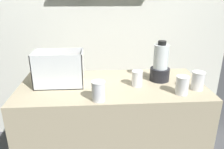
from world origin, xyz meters
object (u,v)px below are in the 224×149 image
at_px(carrot_display_bin, 62,74).
at_px(juice_cup_orange_left, 137,79).
at_px(juice_cup_beet_far_left, 98,92).
at_px(juice_cup_beet_right, 198,82).
at_px(juice_cup_beet_middle, 182,86).
at_px(blender_pitcher, 160,65).

bearing_deg(carrot_display_bin, juice_cup_orange_left, -6.53).
distance_m(carrot_display_bin, juice_cup_orange_left, 0.56).
distance_m(juice_cup_beet_far_left, juice_cup_beet_right, 0.72).
relative_size(juice_cup_beet_far_left, juice_cup_orange_left, 1.13).
relative_size(juice_cup_beet_far_left, juice_cup_beet_middle, 1.02).
bearing_deg(juice_cup_orange_left, juice_cup_beet_middle, -29.16).
bearing_deg(juice_cup_beet_middle, juice_cup_beet_far_left, -174.38).
relative_size(blender_pitcher, juice_cup_beet_middle, 2.46).
relative_size(carrot_display_bin, juice_cup_orange_left, 3.07).
height_order(juice_cup_orange_left, juice_cup_beet_right, juice_cup_beet_right).
distance_m(blender_pitcher, juice_cup_orange_left, 0.23).
bearing_deg(carrot_display_bin, juice_cup_beet_middle, -14.75).
distance_m(carrot_display_bin, juice_cup_beet_far_left, 0.39).
bearing_deg(blender_pitcher, juice_cup_orange_left, -153.38).
xyz_separation_m(carrot_display_bin, blender_pitcher, (0.76, 0.03, 0.04)).
xyz_separation_m(juice_cup_beet_far_left, juice_cup_beet_right, (0.71, 0.12, 0.00)).
xyz_separation_m(blender_pitcher, juice_cup_beet_middle, (0.09, -0.26, -0.07)).
distance_m(juice_cup_orange_left, juice_cup_beet_middle, 0.32).
xyz_separation_m(juice_cup_orange_left, juice_cup_beet_middle, (0.28, -0.16, 0.01)).
bearing_deg(juice_cup_orange_left, juice_cup_beet_right, -12.23).
distance_m(juice_cup_beet_far_left, juice_cup_beet_middle, 0.57).
xyz_separation_m(carrot_display_bin, juice_cup_beet_middle, (0.84, -0.22, -0.03)).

